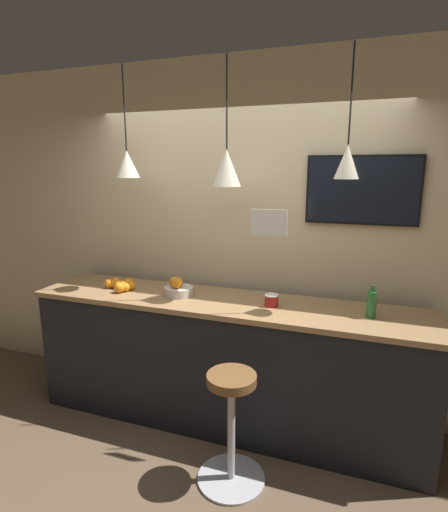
# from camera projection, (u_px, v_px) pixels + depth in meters

# --- Properties ---
(ground_plane) EXTENTS (14.00, 14.00, 0.00)m
(ground_plane) POSITION_uv_depth(u_px,v_px,m) (193.00, 473.00, 2.72)
(ground_plane) COLOR brown
(back_wall) EXTENTS (8.00, 0.06, 2.90)m
(back_wall) POSITION_uv_depth(u_px,v_px,m) (241.00, 238.00, 3.37)
(back_wall) COLOR beige
(back_wall) RESTS_ON ground_plane
(service_counter) EXTENTS (3.09, 0.64, 1.03)m
(service_counter) POSITION_uv_depth(u_px,v_px,m) (224.00, 362.00, 3.18)
(service_counter) COLOR black
(service_counter) RESTS_ON ground_plane
(bar_stool) EXTENTS (0.45, 0.45, 0.76)m
(bar_stool) POSITION_uv_depth(u_px,v_px,m) (231.00, 420.00, 2.56)
(bar_stool) COLOR #B7B7BC
(bar_stool) RESTS_ON ground_plane
(fruit_bowl) EXTENTS (0.23, 0.23, 0.15)m
(fruit_bowl) POSITION_uv_depth(u_px,v_px,m) (178.00, 289.00, 3.18)
(fruit_bowl) COLOR beige
(fruit_bowl) RESTS_ON service_counter
(orange_pile) EXTENTS (0.28, 0.24, 0.09)m
(orange_pile) POSITION_uv_depth(u_px,v_px,m) (122.00, 284.00, 3.35)
(orange_pile) COLOR orange
(orange_pile) RESTS_ON service_counter
(juice_bottle) EXTENTS (0.06, 0.06, 0.23)m
(juice_bottle) POSITION_uv_depth(u_px,v_px,m) (372.00, 304.00, 2.70)
(juice_bottle) COLOR #286B33
(juice_bottle) RESTS_ON service_counter
(spread_jar) EXTENTS (0.10, 0.10, 0.09)m
(spread_jar) POSITION_uv_depth(u_px,v_px,m) (271.00, 300.00, 2.94)
(spread_jar) COLOR red
(spread_jar) RESTS_ON service_counter
(pendant_lamp_left) EXTENTS (0.19, 0.19, 0.85)m
(pendant_lamp_left) POSITION_uv_depth(u_px,v_px,m) (127.00, 164.00, 3.17)
(pendant_lamp_left) COLOR black
(pendant_lamp_middle) EXTENTS (0.21, 0.21, 0.91)m
(pendant_lamp_middle) POSITION_uv_depth(u_px,v_px,m) (227.00, 168.00, 2.91)
(pendant_lamp_middle) COLOR black
(pendant_lamp_right) EXTENTS (0.16, 0.16, 0.84)m
(pendant_lamp_right) POSITION_uv_depth(u_px,v_px,m) (347.00, 161.00, 2.62)
(pendant_lamp_right) COLOR black
(mounted_tv) EXTENTS (0.81, 0.04, 0.51)m
(mounted_tv) POSITION_uv_depth(u_px,v_px,m) (362.00, 190.00, 2.93)
(mounted_tv) COLOR black
(hanging_menu_board) EXTENTS (0.24, 0.01, 0.17)m
(hanging_menu_board) POSITION_uv_depth(u_px,v_px,m) (269.00, 223.00, 2.58)
(hanging_menu_board) COLOR white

